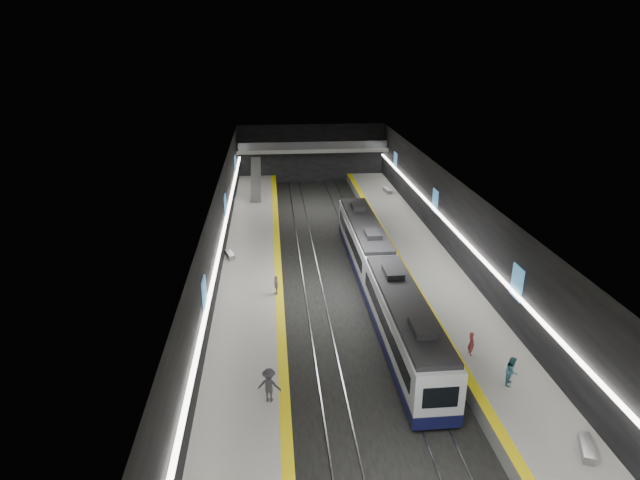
{
  "coord_description": "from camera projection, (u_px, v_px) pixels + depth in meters",
  "views": [
    {
      "loc": [
        -5.61,
        -37.72,
        19.47
      ],
      "look_at": [
        -1.46,
        6.62,
        2.2
      ],
      "focal_mm": 30.0,
      "sensor_mm": 36.0,
      "label": 1
    }
  ],
  "objects": [
    {
      "name": "ceiling",
      "position": [
        348.0,
        199.0,
        39.65
      ],
      "size": [
        20.0,
        70.0,
        0.04
      ],
      "primitive_type": "cube",
      "rotation": [
        3.14,
        0.0,
        0.0
      ],
      "color": "beige",
      "rests_on": "wall_left"
    },
    {
      "name": "wall_right",
      "position": [
        473.0,
        244.0,
        41.96
      ],
      "size": [
        0.04,
        70.0,
        8.0
      ],
      "primitive_type": "cube",
      "color": "black",
      "rests_on": "ground"
    },
    {
      "name": "passenger_right_a",
      "position": [
        471.0,
        344.0,
        32.61
      ],
      "size": [
        0.43,
        0.61,
        1.56
      ],
      "primitive_type": "imported",
      "rotation": [
        0.0,
        0.0,
        1.68
      ],
      "color": "#BA454D",
      "rests_on": "platform_right"
    },
    {
      "name": "escalator",
      "position": [
        256.0,
        179.0,
        64.98
      ],
      "size": [
        1.2,
        7.5,
        3.92
      ],
      "primitive_type": "cube",
      "rotation": [
        0.44,
        0.0,
        0.0
      ],
      "color": "#99999E",
      "rests_on": "platform_left"
    },
    {
      "name": "platform_right",
      "position": [
        438.0,
        285.0,
        43.01
      ],
      "size": [
        5.0,
        70.0,
        1.0
      ],
      "primitive_type": "cube",
      "color": "slate",
      "rests_on": "ground"
    },
    {
      "name": "mezzanine_bridge",
      "position": [
        313.0,
        149.0,
        71.29
      ],
      "size": [
        20.0,
        3.0,
        1.5
      ],
      "color": "gray",
      "rests_on": "wall_left"
    },
    {
      "name": "wall_left",
      "position": [
        215.0,
        253.0,
        40.23
      ],
      "size": [
        0.04,
        70.0,
        8.0
      ],
      "primitive_type": "cube",
      "color": "black",
      "rests_on": "ground"
    },
    {
      "name": "cove_light_left",
      "position": [
        218.0,
        256.0,
        40.32
      ],
      "size": [
        0.25,
        68.6,
        0.12
      ],
      "primitive_type": "cube",
      "color": "white",
      "rests_on": "wall_left"
    },
    {
      "name": "cove_light_right",
      "position": [
        470.0,
        246.0,
        42.02
      ],
      "size": [
        0.25,
        68.6,
        0.12
      ],
      "primitive_type": "cube",
      "color": "white",
      "rests_on": "wall_right"
    },
    {
      "name": "tactile_strip_left",
      "position": [
        279.0,
        286.0,
        41.71
      ],
      "size": [
        0.6,
        70.0,
        0.02
      ],
      "primitive_type": "cube",
      "color": "yellow",
      "rests_on": "platform_left"
    },
    {
      "name": "tile_surface_right",
      "position": [
        439.0,
        280.0,
        42.83
      ],
      "size": [
        5.0,
        70.0,
        0.02
      ],
      "primitive_type": "cube",
      "color": "#989893",
      "rests_on": "platform_right"
    },
    {
      "name": "ad_posters",
      "position": [
        345.0,
        238.0,
        41.84
      ],
      "size": [
        19.94,
        53.5,
        2.2
      ],
      "color": "teal",
      "rests_on": "wall_left"
    },
    {
      "name": "platform_left",
      "position": [
        251.0,
        293.0,
        41.71
      ],
      "size": [
        5.0,
        70.0,
        1.0
      ],
      "primitive_type": "cube",
      "color": "slate",
      "rests_on": "ground"
    },
    {
      "name": "passenger_right_b",
      "position": [
        512.0,
        371.0,
        29.79
      ],
      "size": [
        1.03,
        1.08,
        1.75
      ],
      "primitive_type": "imported",
      "rotation": [
        0.0,
        0.0,
        0.96
      ],
      "color": "teal",
      "rests_on": "platform_right"
    },
    {
      "name": "bench_right_near",
      "position": [
        586.0,
        448.0,
        25.14
      ],
      "size": [
        1.2,
        1.94,
        0.46
      ],
      "primitive_type": "cube",
      "rotation": [
        0.0,
        0.0,
        -0.39
      ],
      "color": "#99999E",
      "rests_on": "platform_right"
    },
    {
      "name": "tile_surface_left",
      "position": [
        251.0,
        287.0,
        41.53
      ],
      "size": [
        5.0,
        70.0,
        0.02
      ],
      "primitive_type": "cube",
      "color": "#989893",
      "rests_on": "platform_left"
    },
    {
      "name": "bench_right_far",
      "position": [
        388.0,
        190.0,
        66.24
      ],
      "size": [
        0.85,
        2.12,
        0.5
      ],
      "primitive_type": "cube",
      "rotation": [
        0.0,
        0.0,
        0.14
      ],
      "color": "#99999E",
      "rests_on": "platform_right"
    },
    {
      "name": "bench_left_far",
      "position": [
        230.0,
        255.0,
        47.12
      ],
      "size": [
        1.01,
        1.84,
        0.43
      ],
      "primitive_type": "cube",
      "rotation": [
        0.0,
        0.0,
        0.31
      ],
      "color": "#99999E",
      "rests_on": "platform_left"
    },
    {
      "name": "wall_back",
      "position": [
        311.0,
        153.0,
        73.58
      ],
      "size": [
        20.0,
        0.04,
        8.0
      ],
      "primitive_type": "cube",
      "color": "black",
      "rests_on": "ground"
    },
    {
      "name": "train",
      "position": [
        381.0,
        275.0,
        40.87
      ],
      "size": [
        2.69,
        30.04,
        3.6
      ],
      "color": "#10113C",
      "rests_on": "ground"
    },
    {
      "name": "passenger_left_b",
      "position": [
        269.0,
        385.0,
        28.41
      ],
      "size": [
        1.42,
        1.03,
        1.97
      ],
      "primitive_type": "imported",
      "rotation": [
        0.0,
        0.0,
        2.88
      ],
      "color": "#3B3A41",
      "rests_on": "platform_left"
    },
    {
      "name": "rails",
      "position": [
        346.0,
        294.0,
        42.52
      ],
      "size": [
        6.52,
        70.0,
        0.12
      ],
      "color": "gray",
      "rests_on": "ground"
    },
    {
      "name": "tactile_strip_right",
      "position": [
        412.0,
        281.0,
        42.63
      ],
      "size": [
        0.6,
        70.0,
        0.02
      ],
      "primitive_type": "cube",
      "color": "yellow",
      "rests_on": "platform_right"
    },
    {
      "name": "passenger_left_a",
      "position": [
        276.0,
        285.0,
        40.21
      ],
      "size": [
        0.4,
        0.91,
        1.53
      ],
      "primitive_type": "imported",
      "rotation": [
        0.0,
        0.0,
        -1.54
      ],
      "color": "beige",
      "rests_on": "platform_left"
    },
    {
      "name": "ground",
      "position": [
        346.0,
        295.0,
        42.54
      ],
      "size": [
        70.0,
        70.0,
        0.0
      ],
      "primitive_type": "plane",
      "color": "black",
      "rests_on": "ground"
    }
  ]
}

